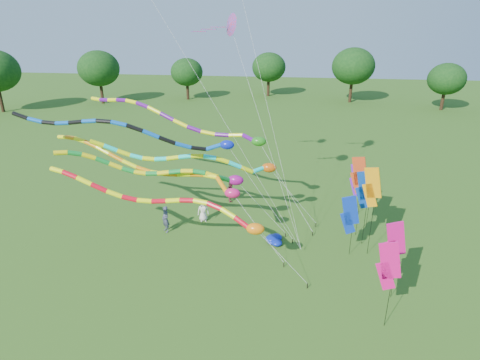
# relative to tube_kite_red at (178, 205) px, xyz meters

# --- Properties ---
(ground) EXTENTS (160.00, 160.00, 0.00)m
(ground) POSITION_rel_tube_kite_red_xyz_m (4.36, -1.97, -3.81)
(ground) COLOR #215315
(ground) RESTS_ON ground
(tree_ring) EXTENTS (115.96, 122.79, 9.47)m
(tree_ring) POSITION_rel_tube_kite_red_xyz_m (4.17, -2.97, 1.62)
(tree_ring) COLOR #382314
(tree_ring) RESTS_ON ground
(tube_kite_red) EXTENTS (14.41, 2.05, 6.01)m
(tube_kite_red) POSITION_rel_tube_kite_red_xyz_m (0.00, 0.00, 0.00)
(tube_kite_red) COLOR black
(tube_kite_red) RESTS_ON ground
(tube_kite_orange) EXTENTS (14.93, 4.23, 6.84)m
(tube_kite_orange) POSITION_rel_tube_kite_red_xyz_m (-1.74, 2.75, 0.99)
(tube_kite_orange) COLOR black
(tube_kite_orange) RESTS_ON ground
(tube_kite_purple) EXTENTS (16.43, 5.19, 8.63)m
(tube_kite_purple) POSITION_rel_tube_kite_red_xyz_m (-1.08, 6.79, 2.90)
(tube_kite_purple) COLOR black
(tube_kite_purple) RESTS_ON ground
(tube_kite_blue) EXTENTS (16.15, 1.73, 8.77)m
(tube_kite_blue) POSITION_rel_tube_kite_red_xyz_m (-2.43, 2.18, 3.32)
(tube_kite_blue) COLOR black
(tube_kite_blue) RESTS_ON ground
(tube_kite_cyan) EXTENTS (13.74, 2.85, 6.96)m
(tube_kite_cyan) POSITION_rel_tube_kite_red_xyz_m (0.82, 3.87, 1.22)
(tube_kite_cyan) COLOR black
(tube_kite_cyan) RESTS_ON ground
(tube_kite_green) EXTENTS (13.27, 2.63, 6.72)m
(tube_kite_green) POSITION_rel_tube_kite_red_xyz_m (-0.92, 2.66, 0.89)
(tube_kite_green) COLOR black
(tube_kite_green) RESTS_ON ground
(delta_kite_high_c) EXTENTS (6.96, 3.98, 13.91)m
(delta_kite_high_c) POSITION_rel_tube_kite_red_xyz_m (2.17, 5.13, 9.07)
(delta_kite_high_c) COLOR black
(delta_kite_high_c) RESTS_ON ground
(banner_pole_magenta_b) EXTENTS (1.16, 0.23, 4.39)m
(banner_pole_magenta_b) POSITION_rel_tube_kite_red_xyz_m (11.14, -1.47, -0.69)
(banner_pole_magenta_b) COLOR black
(banner_pole_magenta_b) RESTS_ON ground
(banner_pole_blue_b) EXTENTS (1.16, 0.16, 4.95)m
(banner_pole_blue_b) POSITION_rel_tube_kite_red_xyz_m (10.45, 3.74, -0.13)
(banner_pole_blue_b) COLOR black
(banner_pole_blue_b) RESTS_ON ground
(banner_pole_violet) EXTENTS (1.10, 0.54, 3.91)m
(banner_pole_violet) POSITION_rel_tube_kite_red_xyz_m (10.69, 7.83, -1.16)
(banner_pole_violet) COLOR black
(banner_pole_violet) RESTS_ON ground
(banner_pole_magenta_a) EXTENTS (1.16, 0.12, 4.48)m
(banner_pole_magenta_a) POSITION_rel_tube_kite_red_xyz_m (10.40, -3.58, -0.59)
(banner_pole_magenta_a) COLOR black
(banner_pole_magenta_a) RESTS_ON ground
(banner_pole_green) EXTENTS (1.11, 0.51, 3.92)m
(banner_pole_green) POSITION_rel_tube_kite_red_xyz_m (11.10, 6.14, -1.15)
(banner_pole_green) COLOR black
(banner_pole_green) RESTS_ON ground
(banner_pole_red) EXTENTS (1.09, 0.55, 5.41)m
(banner_pole_red) POSITION_rel_tube_kite_red_xyz_m (10.25, 4.92, 0.32)
(banner_pole_red) COLOR black
(banner_pole_red) RESTS_ON ground
(banner_pole_blue_a) EXTENTS (1.16, 0.21, 3.90)m
(banner_pole_blue_a) POSITION_rel_tube_kite_red_xyz_m (9.52, 2.34, -1.17)
(banner_pole_blue_a) COLOR black
(banner_pole_blue_a) RESTS_ON ground
(banner_pole_orange) EXTENTS (1.09, 0.54, 5.58)m
(banner_pole_orange) POSITION_rel_tube_kite_red_xyz_m (10.63, 2.65, 0.49)
(banner_pole_orange) COLOR black
(banner_pole_orange) RESTS_ON ground
(blue_nylon_heap) EXTENTS (0.98, 0.87, 0.45)m
(blue_nylon_heap) POSITION_rel_tube_kite_red_xyz_m (5.29, 3.32, -3.62)
(blue_nylon_heap) COLOR #0C21A0
(blue_nylon_heap) RESTS_ON ground
(person_a) EXTENTS (0.88, 0.69, 1.58)m
(person_a) POSITION_rel_tube_kite_red_xyz_m (0.11, 5.44, -3.02)
(person_a) COLOR silver
(person_a) RESTS_ON ground
(person_b) EXTENTS (0.77, 0.78, 1.81)m
(person_b) POSITION_rel_tube_kite_red_xyz_m (-2.02, 3.63, -2.91)
(person_b) COLOR #41445C
(person_b) RESTS_ON ground
(person_c) EXTENTS (0.76, 0.88, 1.56)m
(person_c) POSITION_rel_tube_kite_red_xyz_m (1.56, 8.96, -3.03)
(person_c) COLOR #893243
(person_c) RESTS_ON ground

